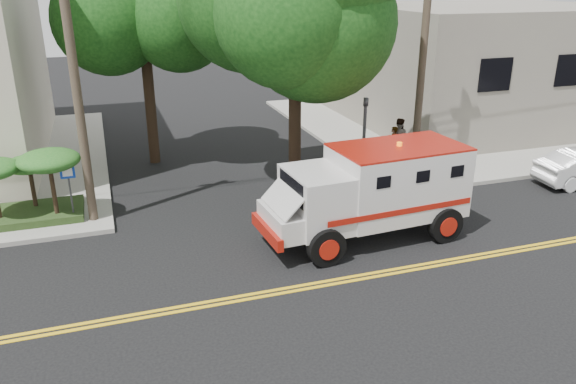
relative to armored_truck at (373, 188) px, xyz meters
name	(u,v)px	position (x,y,z in m)	size (l,w,h in m)	color
ground	(322,284)	(-2.49, -2.18, -1.61)	(100.00, 100.00, 0.00)	black
sidewalk_ne	(460,123)	(11.01, 11.32, -1.54)	(17.00, 17.00, 0.15)	gray
building_right	(484,63)	(12.51, 11.82, 1.54)	(14.00, 12.00, 6.00)	slate
utility_pole_left	(76,85)	(-8.09, 3.82, 2.89)	(0.28, 0.28, 9.00)	#382D23
utility_pole_right	(422,65)	(3.81, 4.02, 2.89)	(0.28, 0.28, 9.00)	#382D23
tree_left	(152,25)	(-5.17, 9.60, 4.12)	(4.48, 4.20, 7.70)	black
tree_right	(370,6)	(6.36, 13.59, 4.48)	(4.80, 4.50, 8.20)	black
traffic_signal	(364,136)	(1.31, 3.42, 0.61)	(0.15, 0.18, 3.60)	#3F3F42
accessibility_sign	(69,184)	(-8.69, 3.99, -0.25)	(0.45, 0.10, 2.02)	#3F3F42
palm_planter	(27,175)	(-9.92, 4.44, 0.03)	(3.52, 2.63, 2.36)	#1E3314
armored_truck	(373,188)	(0.00, 0.00, 0.00)	(6.37, 2.86, 2.84)	beige
pedestrian_a	(393,144)	(4.10, 6.26, -0.71)	(0.55, 0.36, 1.50)	gray
pedestrian_b	(398,138)	(4.50, 6.52, -0.58)	(0.86, 0.67, 1.77)	gray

